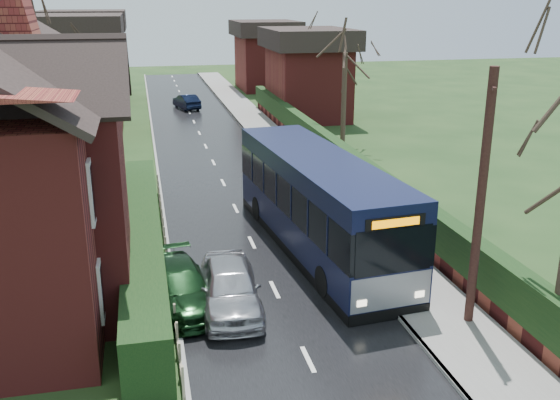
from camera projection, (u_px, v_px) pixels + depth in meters
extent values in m
plane|color=#2F491F|center=(290.00, 321.00, 17.43)|extent=(140.00, 140.00, 0.00)
cube|color=black|center=(236.00, 209.00, 26.71)|extent=(6.00, 100.00, 0.02)
cube|color=slate|center=(331.00, 201.00, 27.57)|extent=(2.50, 100.00, 0.14)
cube|color=gray|center=(304.00, 202.00, 27.32)|extent=(0.12, 100.00, 0.14)
cube|color=gray|center=(163.00, 213.00, 26.06)|extent=(0.12, 100.00, 0.10)
cube|color=black|center=(143.00, 241.00, 21.02)|extent=(1.20, 16.00, 1.60)
cube|color=maroon|center=(364.00, 193.00, 27.82)|extent=(0.30, 50.00, 0.60)
cube|color=black|center=(365.00, 174.00, 27.54)|extent=(0.60, 50.00, 1.20)
cube|color=maroon|center=(80.00, 211.00, 17.22)|extent=(2.50, 4.00, 6.00)
cube|color=silver|center=(101.00, 287.00, 15.91)|extent=(0.08, 1.20, 1.60)
cube|color=black|center=(103.00, 286.00, 15.92)|extent=(0.03, 0.95, 1.35)
cube|color=silver|center=(92.00, 189.00, 15.11)|extent=(0.08, 1.20, 1.60)
cube|color=black|center=(93.00, 189.00, 15.11)|extent=(0.03, 0.95, 1.35)
cube|color=silver|center=(108.00, 232.00, 19.62)|extent=(0.08, 1.20, 1.60)
cube|color=black|center=(109.00, 232.00, 19.63)|extent=(0.03, 0.95, 1.35)
cube|color=silver|center=(100.00, 151.00, 18.82)|extent=(0.08, 1.20, 1.60)
cube|color=black|center=(101.00, 151.00, 18.82)|extent=(0.03, 0.95, 1.35)
cube|color=silver|center=(112.00, 195.00, 23.34)|extent=(0.08, 1.20, 1.60)
cube|color=black|center=(113.00, 195.00, 23.34)|extent=(0.03, 0.95, 1.35)
cube|color=silver|center=(106.00, 126.00, 22.53)|extent=(0.08, 1.20, 1.60)
cube|color=black|center=(107.00, 126.00, 22.54)|extent=(0.03, 0.95, 1.35)
cube|color=silver|center=(114.00, 177.00, 25.66)|extent=(0.08, 1.20, 1.60)
cube|color=black|center=(115.00, 177.00, 25.66)|extent=(0.03, 0.95, 1.35)
cube|color=silver|center=(109.00, 114.00, 24.85)|extent=(0.08, 1.20, 1.60)
cube|color=black|center=(109.00, 114.00, 24.86)|extent=(0.03, 0.95, 1.35)
cube|color=black|center=(317.00, 224.00, 22.20)|extent=(3.60, 11.37, 1.16)
cube|color=black|center=(318.00, 192.00, 21.83)|extent=(3.62, 11.37, 1.22)
cube|color=black|center=(319.00, 166.00, 21.54)|extent=(3.60, 11.37, 0.67)
cube|color=black|center=(317.00, 244.00, 22.43)|extent=(3.60, 11.37, 0.36)
cube|color=gray|center=(390.00, 291.00, 17.20)|extent=(2.44, 0.35, 1.02)
cube|color=black|center=(393.00, 251.00, 16.80)|extent=(2.28, 0.30, 1.32)
cube|color=black|center=(395.00, 222.00, 16.54)|extent=(1.78, 0.25, 0.36)
cube|color=#FF8C00|center=(396.00, 223.00, 16.51)|extent=(1.39, 0.17, 0.22)
cube|color=black|center=(389.00, 314.00, 17.40)|extent=(2.49, 0.38, 0.30)
cube|color=#FFF2CC|center=(362.00, 303.00, 16.95)|extent=(0.29, 0.08, 0.18)
cube|color=#FFF2CC|center=(419.00, 294.00, 17.47)|extent=(0.29, 0.08, 0.18)
cylinder|color=black|center=(325.00, 281.00, 18.77)|extent=(0.38, 1.00, 0.98)
cylinder|color=black|center=(393.00, 271.00, 19.44)|extent=(0.38, 1.00, 0.98)
cylinder|color=black|center=(259.00, 209.00, 25.23)|extent=(0.38, 1.00, 0.98)
cylinder|color=black|center=(312.00, 203.00, 25.91)|extent=(0.38, 1.00, 0.98)
imported|color=silver|center=(230.00, 287.00, 17.93)|extent=(1.91, 4.25, 1.42)
imported|color=black|center=(180.00, 287.00, 18.15)|extent=(2.18, 4.32, 1.20)
imported|color=black|center=(187.00, 102.00, 50.50)|extent=(2.14, 3.79, 1.18)
cylinder|color=slate|center=(380.00, 223.00, 21.18)|extent=(0.08, 0.08, 2.68)
cube|color=silver|center=(381.00, 190.00, 20.82)|extent=(0.07, 0.40, 0.31)
cube|color=silver|center=(381.00, 201.00, 20.94)|extent=(0.06, 0.36, 0.27)
cylinder|color=black|center=(480.00, 204.00, 16.20)|extent=(0.24, 0.24, 7.05)
cube|color=black|center=(493.00, 87.00, 15.27)|extent=(0.44, 0.86, 0.08)
cylinder|color=#392921|center=(344.00, 100.00, 37.34)|extent=(0.30, 0.30, 5.57)
cylinder|color=#32261E|center=(39.00, 100.00, 31.19)|extent=(0.34, 0.34, 7.47)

